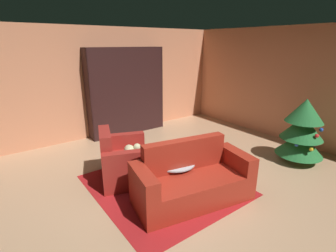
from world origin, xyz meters
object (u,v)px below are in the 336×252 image
object	(u,v)px
bookshelf_unit	(130,91)
armchair_red	(123,162)
decorated_tree	(302,130)
coffee_table	(174,164)
book_stack_on_table	(172,158)
bottle_on_table	(164,154)
couch_red	(192,181)

from	to	relation	value
bookshelf_unit	armchair_red	bearing A→B (deg)	-31.97
armchair_red	decorated_tree	xyz separation A→B (m)	(1.39, 3.01, 0.33)
coffee_table	book_stack_on_table	size ratio (longest dim) A/B	2.95
coffee_table	book_stack_on_table	bearing A→B (deg)	-143.57
armchair_red	bottle_on_table	xyz separation A→B (m)	(0.58, 0.42, 0.24)
coffee_table	bookshelf_unit	bearing A→B (deg)	164.50
bookshelf_unit	decorated_tree	xyz separation A→B (m)	(3.44, 1.74, -0.41)
armchair_red	book_stack_on_table	world-z (taller)	armchair_red
armchair_red	bottle_on_table	bearing A→B (deg)	35.90
couch_red	coffee_table	xyz separation A→B (m)	(-0.40, -0.01, 0.11)
decorated_tree	armchair_red	bearing A→B (deg)	-114.78
bookshelf_unit	couch_red	distance (m)	3.35
armchair_red	decorated_tree	bearing A→B (deg)	65.22
coffee_table	book_stack_on_table	world-z (taller)	book_stack_on_table
bookshelf_unit	decorated_tree	bearing A→B (deg)	26.79
couch_red	bottle_on_table	size ratio (longest dim) A/B	7.70
bookshelf_unit	book_stack_on_table	world-z (taller)	bookshelf_unit
armchair_red	couch_red	distance (m)	1.24
bookshelf_unit	coffee_table	distance (m)	2.95
book_stack_on_table	couch_red	bearing A→B (deg)	3.89
bookshelf_unit	book_stack_on_table	xyz separation A→B (m)	(2.75, -0.79, -0.53)
bottle_on_table	decorated_tree	bearing A→B (deg)	72.58
book_stack_on_table	bottle_on_table	distance (m)	0.15
book_stack_on_table	decorated_tree	xyz separation A→B (m)	(0.69, 2.52, 0.13)
coffee_table	bottle_on_table	world-z (taller)	bottle_on_table
coffee_table	couch_red	bearing A→B (deg)	1.33
couch_red	bottle_on_table	world-z (taller)	couch_red
bottle_on_table	book_stack_on_table	bearing A→B (deg)	29.23
couch_red	coffee_table	bearing A→B (deg)	-178.67
armchair_red	book_stack_on_table	size ratio (longest dim) A/B	5.33
bookshelf_unit	bottle_on_table	size ratio (longest dim) A/B	8.96
armchair_red	couch_red	xyz separation A→B (m)	(1.13, 0.52, -0.02)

